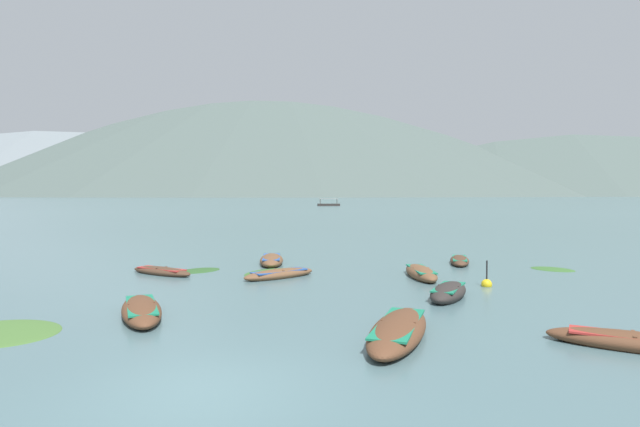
% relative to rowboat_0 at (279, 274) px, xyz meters
% --- Properties ---
extents(ground_plane, '(6000.00, 6000.00, 0.00)m').
position_rel_rowboat_0_xyz_m(ground_plane, '(0.17, 1487.34, -0.15)').
color(ground_plane, slate).
extents(mountain_1, '(2200.79, 2200.79, 597.49)m').
position_rel_rowboat_0_xyz_m(mountain_1, '(-618.05, 1814.59, 298.60)').
color(mountain_1, slate).
rests_on(mountain_1, ground).
extents(mountain_2, '(1634.31, 1634.31, 383.89)m').
position_rel_rowboat_0_xyz_m(mountain_2, '(-178.51, 1385.16, 191.80)').
color(mountain_2, '#4C5B56').
rests_on(mountain_2, ground).
extents(mountain_3, '(1959.44, 1959.44, 619.75)m').
position_rel_rowboat_0_xyz_m(mountain_3, '(467.96, 1787.59, 309.72)').
color(mountain_3, '#4C5B56').
rests_on(mountain_3, ground).
extents(rowboat_0, '(3.35, 3.18, 0.47)m').
position_rel_rowboat_0_xyz_m(rowboat_0, '(0.00, 0.00, 0.00)').
color(rowboat_0, brown).
rests_on(rowboat_0, ground).
extents(rowboat_1, '(3.59, 2.54, 0.43)m').
position_rel_rowboat_0_xyz_m(rowboat_1, '(-5.50, 0.64, -0.01)').
color(rowboat_1, '#4C3323').
rests_on(rowboat_1, ground).
extents(rowboat_2, '(2.72, 4.13, 0.57)m').
position_rel_rowboat_0_xyz_m(rowboat_2, '(-3.25, -7.13, 0.03)').
color(rowboat_2, brown).
rests_on(rowboat_2, ground).
extents(rowboat_3, '(1.65, 3.63, 0.48)m').
position_rel_rowboat_0_xyz_m(rowboat_3, '(8.97, 4.84, 0.00)').
color(rowboat_3, '#4C3323').
rests_on(rowboat_3, ground).
extents(rowboat_4, '(1.37, 3.89, 0.61)m').
position_rel_rowboat_0_xyz_m(rowboat_4, '(6.23, 0.35, 0.04)').
color(rowboat_4, brown).
rests_on(rowboat_4, ground).
extents(rowboat_5, '(2.50, 4.73, 0.64)m').
position_rel_rowboat_0_xyz_m(rowboat_5, '(4.17, -9.08, 0.05)').
color(rowboat_5, brown).
rests_on(rowboat_5, ground).
extents(rowboat_6, '(2.26, 3.32, 0.63)m').
position_rel_rowboat_0_xyz_m(rowboat_6, '(6.50, -4.02, 0.05)').
color(rowboat_6, '#2D2826').
rests_on(rowboat_6, ground).
extents(rowboat_7, '(3.86, 2.54, 0.50)m').
position_rel_rowboat_0_xyz_m(rowboat_7, '(9.64, -9.68, 0.01)').
color(rowboat_7, brown).
rests_on(rowboat_7, ground).
extents(rowboat_8, '(1.67, 4.00, 0.60)m').
position_rel_rowboat_0_xyz_m(rowboat_8, '(-0.96, 4.28, 0.04)').
color(rowboat_8, brown).
rests_on(rowboat_8, ground).
extents(ferry_0, '(7.39, 3.38, 2.54)m').
position_rel_rowboat_0_xyz_m(ferry_0, '(-1.54, 138.82, 0.30)').
color(ferry_0, '#2D2826').
rests_on(ferry_0, ground).
extents(mooring_buoy, '(0.42, 0.42, 1.16)m').
position_rel_rowboat_0_xyz_m(mooring_buoy, '(8.49, -1.76, -0.05)').
color(mooring_buoy, yellow).
rests_on(mooring_buoy, ground).
extents(weed_patch_0, '(2.35, 2.51, 0.14)m').
position_rel_rowboat_0_xyz_m(weed_patch_0, '(-0.49, 1.18, -0.15)').
color(weed_patch_0, '#38662D').
rests_on(weed_patch_0, ground).
extents(weed_patch_2, '(2.50, 2.60, 0.14)m').
position_rel_rowboat_0_xyz_m(weed_patch_2, '(-4.08, 1.75, -0.15)').
color(weed_patch_2, '#2D5628').
rests_on(weed_patch_2, ground).
extents(weed_patch_3, '(2.49, 2.43, 0.14)m').
position_rel_rowboat_0_xyz_m(weed_patch_3, '(13.00, 2.92, -0.15)').
color(weed_patch_3, '#38662D').
rests_on(weed_patch_3, ground).
extents(weed_patch_4, '(3.23, 3.65, 0.14)m').
position_rel_rowboat_0_xyz_m(weed_patch_4, '(-0.55, 1.30, -0.15)').
color(weed_patch_4, '#38662D').
rests_on(weed_patch_4, ground).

